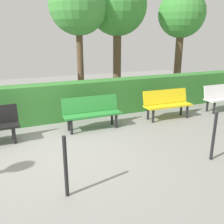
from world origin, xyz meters
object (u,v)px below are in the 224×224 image
Objects in this scene: bench_white at (223,96)px; tree_mid at (117,7)px; bench_green at (92,111)px; bench_yellow at (167,103)px; tree_near at (182,15)px; tree_far at (78,6)px.

bench_white is 4.98m from tree_mid.
tree_mid is (2.46, -3.14, 2.97)m from bench_white.
bench_white is 4.60m from bench_green.
tree_mid reaches higher than bench_yellow.
bench_green is at bearing 28.83° from tree_near.
bench_yellow is (2.24, -0.04, 0.00)m from bench_white.
bench_green is 4.75m from tree_mid.
tree_far is (4.02, -2.97, 2.92)m from bench_white.
bench_white is at bearing 179.83° from bench_green.
tree_near is (-2.50, -2.75, 2.74)m from bench_yellow.
tree_near reaches higher than bench_white.
tree_far reaches higher than bench_green.
bench_white is at bearing -178.41° from bench_yellow.
tree_mid is at bearing -124.00° from bench_green.
bench_green is 0.33× the size of tree_mid.
tree_near is at bearing -149.81° from bench_green.
bench_white is 2.24m from bench_yellow.
tree_mid reaches higher than tree_near.
bench_white is 3.92m from tree_near.
tree_near is (-0.26, -2.80, 2.74)m from bench_white.
tree_near is 4.29m from tree_far.
bench_yellow is 0.97× the size of bench_green.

